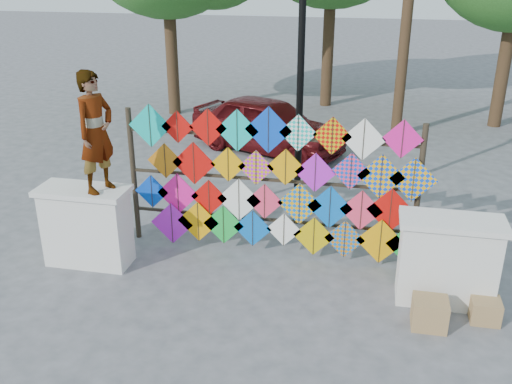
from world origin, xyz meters
TOP-DOWN VIEW (x-y plane):
  - ground at (0.00, 0.00)m, footprint 80.00×80.00m
  - parapet_left at (-2.70, -0.20)m, footprint 1.40×0.65m
  - parapet_right at (2.70, -0.20)m, footprint 1.40×0.65m
  - kite_rack at (0.12, 0.72)m, footprint 4.95×0.24m
  - vendor_woman at (-2.37, -0.20)m, footprint 0.62×0.76m
  - sedan at (-0.98, 5.94)m, footprint 4.30×3.00m
  - lamppost at (0.30, 2.00)m, footprint 0.28×0.28m
  - cardboard_box_near at (2.46, -0.86)m, footprint 0.45×0.40m
  - cardboard_box_far at (3.20, -0.58)m, footprint 0.38×0.35m

SIDE VIEW (x-z plane):
  - ground at x=0.00m, z-range 0.00..0.00m
  - cardboard_box_far at x=3.20m, z-range 0.00..0.32m
  - cardboard_box_near at x=2.46m, z-range 0.00..0.40m
  - parapet_left at x=-2.70m, z-range 0.01..1.29m
  - parapet_right at x=2.70m, z-range 0.01..1.29m
  - sedan at x=-0.98m, z-range 0.00..1.36m
  - kite_rack at x=0.12m, z-range -0.03..2.42m
  - vendor_woman at x=-2.37m, z-range 1.28..3.08m
  - lamppost at x=0.30m, z-range 0.46..4.92m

